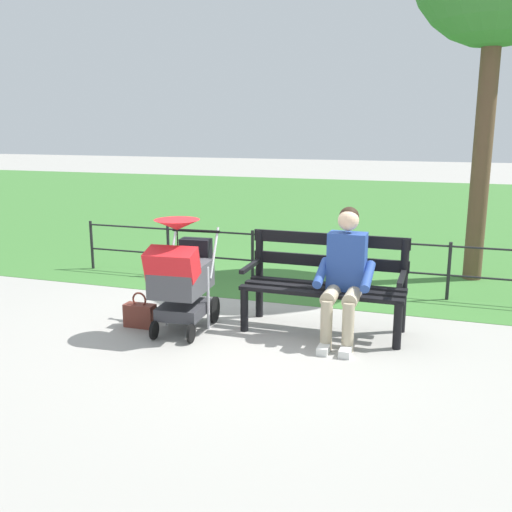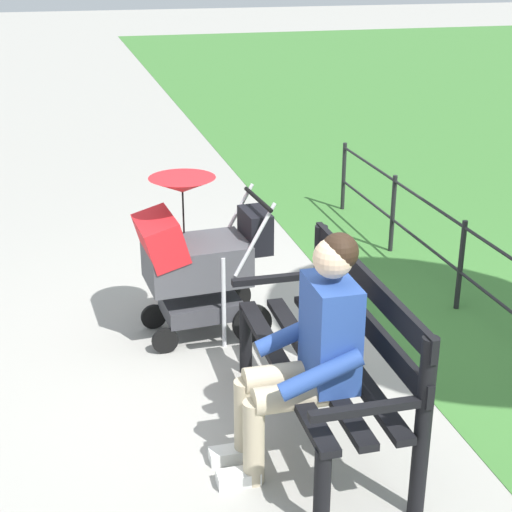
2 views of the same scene
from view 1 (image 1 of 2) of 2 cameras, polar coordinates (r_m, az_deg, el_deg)
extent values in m
plane|color=#9E9B93|center=(5.97, 0.45, -6.95)|extent=(60.00, 60.00, 0.00)
cube|color=#3D7533|center=(14.40, 11.24, 4.51)|extent=(40.00, 16.00, 0.01)
cube|color=black|center=(5.85, 7.03, -2.85)|extent=(1.60, 0.11, 0.04)
cube|color=black|center=(5.68, 6.66, -3.32)|extent=(1.60, 0.11, 0.04)
cube|color=black|center=(5.51, 6.27, -3.81)|extent=(1.60, 0.11, 0.04)
cube|color=black|center=(5.89, 7.29, -0.54)|extent=(1.60, 0.05, 0.12)
cube|color=black|center=(5.84, 7.35, 1.66)|extent=(1.60, 0.05, 0.12)
cylinder|color=black|center=(5.46, 13.92, -6.76)|extent=(0.08, 0.08, 0.45)
cylinder|color=black|center=(5.84, 14.46, -2.93)|extent=(0.08, 0.08, 0.95)
cube|color=black|center=(5.53, 14.33, -2.13)|extent=(0.05, 0.56, 0.04)
cylinder|color=black|center=(5.76, -1.17, -5.35)|extent=(0.08, 0.08, 0.45)
cylinder|color=black|center=(6.12, 0.34, -1.80)|extent=(0.08, 0.08, 0.95)
cube|color=black|center=(5.83, -0.52, -0.98)|extent=(0.05, 0.56, 0.04)
cylinder|color=tan|center=(5.41, 9.59, -4.01)|extent=(0.14, 0.40, 0.14)
cylinder|color=tan|center=(5.44, 7.51, -3.83)|extent=(0.14, 0.40, 0.14)
cylinder|color=tan|center=(5.30, 9.15, -7.04)|extent=(0.11, 0.11, 0.47)
cylinder|color=tan|center=(5.33, 7.02, -6.84)|extent=(0.11, 0.11, 0.47)
cube|color=silver|center=(5.29, 8.93, -9.36)|extent=(0.10, 0.22, 0.07)
cube|color=silver|center=(5.33, 6.78, -9.15)|extent=(0.10, 0.22, 0.07)
cube|color=#284793|center=(5.57, 9.05, -0.53)|extent=(0.36, 0.22, 0.56)
cylinder|color=#284793|center=(5.44, 11.08, -2.00)|extent=(0.09, 0.43, 0.23)
cylinder|color=#284793|center=(5.51, 6.55, -1.65)|extent=(0.09, 0.43, 0.23)
sphere|color=beige|center=(5.49, 9.19, 3.53)|extent=(0.20, 0.20, 0.20)
sphere|color=black|center=(5.51, 9.26, 3.89)|extent=(0.19, 0.19, 0.19)
cylinder|color=black|center=(6.03, -4.14, -5.37)|extent=(0.05, 0.28, 0.28)
cylinder|color=black|center=(6.19, -8.21, -5.00)|extent=(0.05, 0.28, 0.28)
cylinder|color=black|center=(5.53, -6.49, -7.69)|extent=(0.04, 0.18, 0.18)
cylinder|color=black|center=(5.67, -10.12, -7.29)|extent=(0.04, 0.18, 0.18)
cube|color=#38383D|center=(5.82, -7.24, -5.31)|extent=(0.46, 0.55, 0.12)
cylinder|color=silver|center=(5.80, -4.79, -4.22)|extent=(0.03, 0.03, 0.65)
cylinder|color=silver|center=(5.96, -8.99, -3.87)|extent=(0.03, 0.03, 0.65)
cube|color=#47474C|center=(5.71, -7.41, -2.22)|extent=(0.51, 0.71, 0.28)
cube|color=red|center=(5.44, -8.39, -0.82)|extent=(0.50, 0.34, 0.33)
cylinder|color=black|center=(6.02, -5.99, 2.51)|extent=(0.52, 0.07, 0.03)
cylinder|color=silver|center=(5.89, -4.18, 0.34)|extent=(0.05, 0.30, 0.49)
cylinder|color=silver|center=(6.05, -8.32, 0.56)|extent=(0.05, 0.30, 0.49)
cone|color=red|center=(5.52, -7.88, 3.10)|extent=(0.47, 0.47, 0.10)
cylinder|color=black|center=(5.55, -7.82, 1.27)|extent=(0.01, 0.01, 0.30)
cube|color=black|center=(6.04, -6.01, 0.42)|extent=(0.33, 0.18, 0.28)
cube|color=brown|center=(6.03, -11.48, -5.83)|extent=(0.32, 0.14, 0.24)
torus|color=brown|center=(5.97, -11.56, -4.28)|extent=(0.16, 0.02, 0.16)
cylinder|color=black|center=(7.11, 18.65, -1.45)|extent=(0.04, 0.04, 0.70)
cylinder|color=black|center=(7.20, 8.91, -0.76)|extent=(0.04, 0.04, 0.70)
cylinder|color=black|center=(7.48, -0.35, -0.08)|extent=(0.04, 0.04, 0.70)
cylinder|color=black|center=(7.95, -8.73, 0.53)|extent=(0.04, 0.04, 0.70)
cylinder|color=black|center=(8.56, -16.04, 1.06)|extent=(0.04, 0.04, 0.70)
cylinder|color=black|center=(7.25, 4.23, 1.89)|extent=(6.11, 0.02, 0.02)
cylinder|color=black|center=(7.33, 4.18, -0.79)|extent=(6.11, 0.02, 0.02)
cylinder|color=brown|center=(8.06, 21.59, 9.23)|extent=(0.24, 0.24, 3.28)
camera|label=2|loc=(4.81, 50.43, 14.72)|focal=54.61mm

